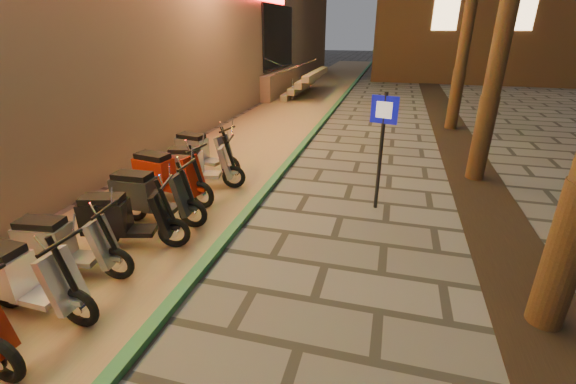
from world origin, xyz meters
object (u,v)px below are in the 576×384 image
(scooter_8, at_px, (149,196))
(scooter_9, at_px, (165,175))
(scooter_5, at_px, (20,278))
(scooter_7, at_px, (122,219))
(scooter_11, at_px, (201,152))
(scooter_6, at_px, (62,245))
(scooter_10, at_px, (197,165))
(pedestrian_sign, at_px, (382,136))

(scooter_8, relative_size, scooter_9, 0.96)
(scooter_5, height_order, scooter_8, scooter_8)
(scooter_5, bearing_deg, scooter_7, 85.28)
(scooter_7, relative_size, scooter_11, 0.97)
(scooter_6, xyz_separation_m, scooter_8, (0.22, 1.74, 0.04))
(scooter_8, bearing_deg, scooter_9, 101.85)
(scooter_9, bearing_deg, scooter_10, 80.25)
(scooter_5, xyz_separation_m, scooter_9, (-0.16, 3.48, 0.03))
(pedestrian_sign, height_order, scooter_10, pedestrian_sign)
(scooter_6, distance_m, scooter_11, 4.41)
(scooter_5, bearing_deg, scooter_6, 101.37)
(scooter_5, relative_size, scooter_11, 0.98)
(scooter_6, bearing_deg, pedestrian_sign, 32.12)
(scooter_6, xyz_separation_m, scooter_7, (0.32, 0.88, 0.02))
(scooter_7, relative_size, scooter_9, 0.92)
(pedestrian_sign, relative_size, scooter_11, 1.30)
(scooter_6, distance_m, scooter_10, 3.52)
(scooter_11, bearing_deg, scooter_8, -72.91)
(scooter_7, relative_size, scooter_8, 0.96)
(pedestrian_sign, bearing_deg, scooter_5, -117.55)
(scooter_5, height_order, scooter_9, scooter_9)
(scooter_5, bearing_deg, scooter_11, 93.91)
(pedestrian_sign, bearing_deg, scooter_7, -130.28)
(scooter_5, distance_m, scooter_8, 2.53)
(pedestrian_sign, relative_size, scooter_5, 1.32)
(scooter_6, height_order, scooter_8, scooter_8)
(scooter_5, relative_size, scooter_10, 1.02)
(scooter_6, bearing_deg, scooter_8, 74.79)
(scooter_8, bearing_deg, scooter_7, -86.30)
(scooter_5, height_order, scooter_11, scooter_11)
(scooter_10, distance_m, scooter_11, 0.97)
(scooter_5, xyz_separation_m, scooter_7, (0.18, 1.67, -0.01))
(scooter_5, xyz_separation_m, scooter_10, (0.12, 4.30, -0.01))
(scooter_7, bearing_deg, scooter_8, 80.81)
(scooter_6, bearing_deg, scooter_10, 77.84)
(scooter_7, xyz_separation_m, scooter_11, (-0.41, 3.52, 0.01))
(scooter_7, bearing_deg, pedestrian_sign, 18.80)
(scooter_5, bearing_deg, pedestrian_sign, 48.15)
(scooter_5, distance_m, scooter_11, 5.20)
(scooter_10, relative_size, scooter_11, 0.97)
(scooter_9, xyz_separation_m, scooter_11, (-0.08, 1.72, -0.02))
(scooter_7, height_order, scooter_8, scooter_8)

